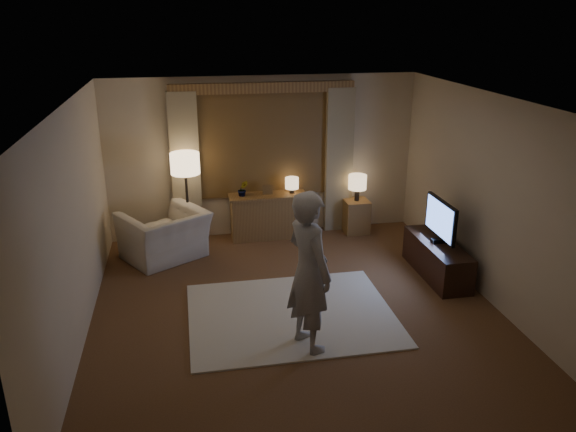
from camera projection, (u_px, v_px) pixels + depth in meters
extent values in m
cube|color=brown|center=(297.00, 312.00, 7.02)|extent=(5.00, 5.50, 0.02)
cube|color=silver|center=(298.00, 101.00, 6.12)|extent=(5.00, 5.50, 0.02)
cube|color=beige|center=(263.00, 157.00, 9.11)|extent=(5.00, 0.02, 2.60)
cube|color=beige|center=(374.00, 342.00, 4.02)|extent=(5.00, 0.02, 2.60)
cube|color=beige|center=(72.00, 228.00, 6.13)|extent=(0.02, 5.50, 2.60)
cube|color=beige|center=(494.00, 201.00, 7.01)|extent=(0.02, 5.50, 2.60)
cube|color=black|center=(263.00, 142.00, 9.00)|extent=(2.00, 0.01, 1.70)
cube|color=brown|center=(263.00, 142.00, 8.99)|extent=(2.08, 0.04, 1.78)
cube|color=tan|center=(186.00, 168.00, 8.83)|extent=(0.45, 0.12, 2.40)
cube|color=tan|center=(339.00, 161.00, 9.27)|extent=(0.45, 0.12, 2.40)
cube|color=brown|center=(263.00, 88.00, 8.65)|extent=(2.90, 0.14, 0.16)
cube|color=beige|center=(291.00, 314.00, 6.93)|extent=(2.50, 2.00, 0.02)
cube|color=brown|center=(268.00, 217.00, 9.21)|extent=(1.20, 0.40, 0.70)
cube|color=brown|center=(268.00, 191.00, 9.05)|extent=(0.16, 0.02, 0.20)
imported|color=#999999|center=(243.00, 189.00, 8.97)|extent=(0.17, 0.13, 0.30)
cylinder|color=black|center=(292.00, 192.00, 9.14)|extent=(0.08, 0.08, 0.12)
cylinder|color=#FFD299|center=(292.00, 183.00, 9.08)|extent=(0.22, 0.22, 0.18)
cylinder|color=black|center=(190.00, 245.00, 8.96)|extent=(0.32, 0.32, 0.03)
cylinder|color=black|center=(188.00, 210.00, 8.76)|extent=(0.04, 0.04, 1.21)
cylinder|color=#FFD299|center=(185.00, 163.00, 8.50)|extent=(0.44, 0.44, 0.32)
imported|color=beige|center=(165.00, 235.00, 8.40)|extent=(1.49, 1.44, 0.74)
cube|color=brown|center=(356.00, 216.00, 9.45)|extent=(0.40, 0.40, 0.56)
cylinder|color=black|center=(357.00, 195.00, 9.31)|extent=(0.08, 0.08, 0.20)
cylinder|color=#FFD299|center=(357.00, 182.00, 9.24)|extent=(0.30, 0.30, 0.24)
cube|color=black|center=(437.00, 259.00, 7.90)|extent=(0.45, 1.40, 0.50)
cube|color=black|center=(439.00, 241.00, 7.80)|extent=(0.21, 0.10, 0.06)
cube|color=black|center=(441.00, 219.00, 7.69)|extent=(0.05, 0.86, 0.52)
cube|color=#5680EB|center=(439.00, 219.00, 7.68)|extent=(0.00, 0.80, 0.47)
imported|color=#B8B1AA|center=(309.00, 271.00, 5.98)|extent=(0.65, 0.77, 1.81)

